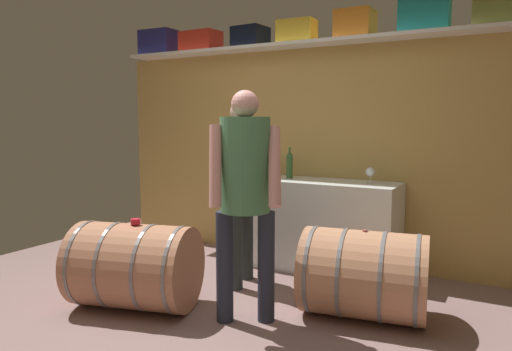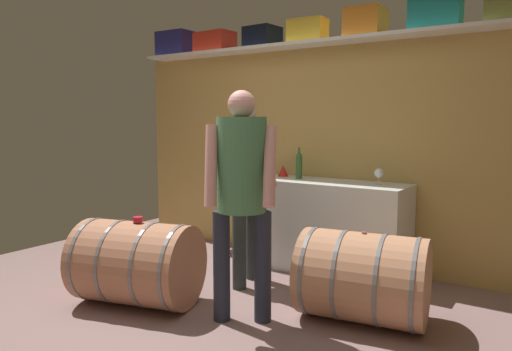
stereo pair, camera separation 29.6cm
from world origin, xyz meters
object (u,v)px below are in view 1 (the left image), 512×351
toolcase_orange (355,25)px  wine_bottle_green (290,165)px  wine_barrel_near (134,266)px  winemaker_pouring (245,182)px  visitor_tasting (242,174)px  toolcase_teal (424,14)px  wine_glass (370,173)px  toolcase_navy (159,43)px  red_funnel (273,170)px  tasting_cup (136,222)px  toolcase_red (201,42)px  toolcase_olive (497,9)px  work_cabinet (314,225)px  toolcase_black (250,37)px  wine_barrel_far (364,274)px  toolcase_yellow (297,32)px

toolcase_orange → wine_bottle_green: bearing=-165.4°
wine_barrel_near → winemaker_pouring: winemaker_pouring is taller
winemaker_pouring → visitor_tasting: (-0.43, 0.67, -0.03)m
toolcase_teal → wine_glass: bearing=-159.0°
wine_bottle_green → toolcase_navy: bearing=175.1°
red_funnel → tasting_cup: red_funnel is taller
wine_bottle_green → tasting_cup: 1.73m
toolcase_orange → visitor_tasting: 1.75m
wine_barrel_near → winemaker_pouring: 1.12m
toolcase_red → winemaker_pouring: bearing=-43.6°
toolcase_teal → toolcase_olive: bearing=-0.7°
toolcase_navy → tasting_cup: size_ratio=5.65×
toolcase_orange → work_cabinet: 1.92m
toolcase_red → toolcase_black: toolcase_red is taller
wine_barrel_near → wine_barrel_far: bearing=7.8°
wine_glass → toolcase_olive: bearing=9.2°
wine_glass → red_funnel: (-1.04, 0.09, -0.04)m
red_funnel → wine_barrel_far: size_ratio=0.12×
toolcase_teal → toolcase_olive: (0.56, 0.00, -0.02)m
wine_barrel_far → visitor_tasting: bearing=162.0°
toolcase_red → toolcase_black: bearing=2.9°
toolcase_red → visitor_tasting: toolcase_red is taller
toolcase_olive → winemaker_pouring: 2.50m
toolcase_yellow → toolcase_teal: bearing=-1.8°
red_funnel → wine_barrel_near: size_ratio=0.11×
toolcase_olive → red_funnel: bearing=178.7°
toolcase_red → red_funnel: (0.93, -0.06, -1.37)m
red_funnel → winemaker_pouring: winemaker_pouring is taller
wine_bottle_green → tasting_cup: bearing=-107.7°
toolcase_teal → wine_glass: 1.44m
visitor_tasting → wine_barrel_near: bearing=-38.7°
toolcase_navy → wine_barrel_near: size_ratio=0.39×
work_cabinet → tasting_cup: work_cabinet is taller
toolcase_red → red_funnel: bearing=-1.0°
toolcase_teal → winemaker_pouring: toolcase_teal is taller
toolcase_yellow → visitor_tasting: size_ratio=0.23×
red_funnel → visitor_tasting: bearing=-80.9°
toolcase_navy → wine_bottle_green: bearing=-7.4°
work_cabinet → wine_barrel_near: bearing=-117.4°
toolcase_black → tasting_cup: size_ratio=4.39×
toolcase_black → red_funnel: (0.30, -0.06, -1.37)m
wine_barrel_near → visitor_tasting: bearing=47.4°
toolcase_teal → toolcase_red: bearing=179.3°
toolcase_yellow → red_funnel: (-0.23, -0.06, -1.38)m
tasting_cup → visitor_tasting: bearing=64.0°
wine_bottle_green → toolcase_black: bearing=164.1°
wine_glass → wine_barrel_near: (-1.35, -1.62, -0.64)m
toolcase_navy → toolcase_red: size_ratio=0.97×
visitor_tasting → wine_bottle_green: bearing=161.3°
toolcase_black → wine_barrel_far: size_ratio=0.33×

